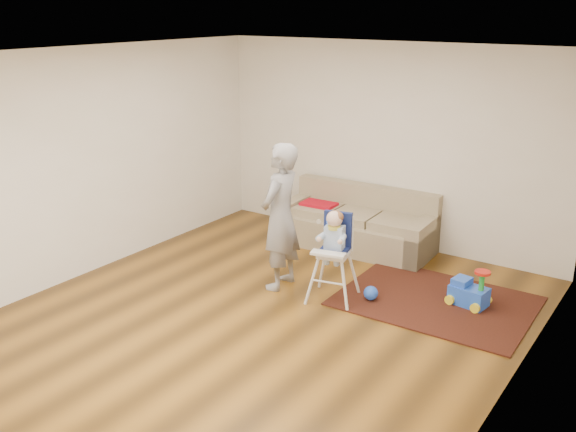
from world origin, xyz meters
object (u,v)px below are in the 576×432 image
Objects in this scene: adult at (280,217)px; sofa at (356,219)px; ride_on_toy at (470,286)px; toy_ball at (371,293)px; side_table at (321,217)px; high_chair at (334,257)px.

sofa is at bearing 170.18° from adult.
ride_on_toy is at bearing -27.64° from sofa.
toy_ball is 1.32m from adult.
toy_ball is at bearing 96.42° from adult.
toy_ball is at bearing -44.42° from side_table.
toy_ball is 0.09× the size of adult.
adult is (-0.12, -1.60, 0.45)m from sofa.
sofa is 13.12× the size of toy_ball.
sofa is 1.24× the size of adult.
sofa is 4.86× the size of ride_on_toy.
side_table is 0.29× the size of adult.
side_table is 2.00m from adult.
sofa is 2.08m from ride_on_toy.
ride_on_toy is at bearing -23.14° from side_table.
adult reaches higher than high_chair.
high_chair reaches higher than side_table.
side_table is at bearing 159.36° from sofa.
sofa is 1.66m from high_chair.
high_chair is (0.57, -1.56, 0.10)m from sofa.
toy_ball is at bearing 12.89° from high_chair.
adult is (-1.06, -0.23, 0.75)m from toy_ball.
high_chair is at bearing -54.91° from side_table.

